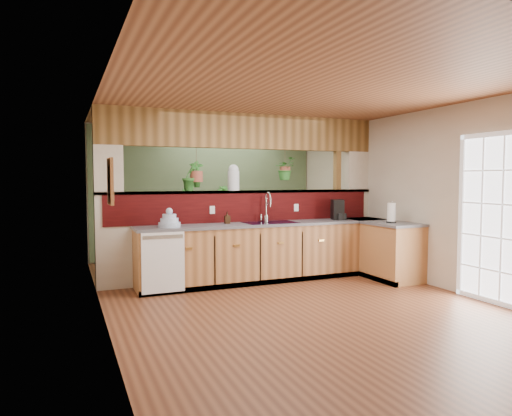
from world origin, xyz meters
name	(u,v)px	position (x,y,z in m)	size (l,w,h in m)	color
ground	(284,296)	(0.00, 0.00, 0.00)	(4.60, 7.00, 0.01)	brown
ceiling	(285,100)	(0.00, 0.00, 2.60)	(4.60, 7.00, 0.01)	brown
wall_back	(207,192)	(0.00, 3.50, 1.30)	(4.60, 0.02, 2.60)	beige
wall_left	(102,203)	(-2.30, 0.00, 1.30)	(0.02, 7.00, 2.60)	beige
wall_right	(420,197)	(2.30, 0.00, 1.30)	(0.02, 7.00, 2.60)	beige
pass_through_partition	(248,203)	(0.03, 1.35, 1.19)	(4.60, 0.21, 2.60)	beige
pass_through_ledge	(246,192)	(0.00, 1.35, 1.37)	(4.60, 0.21, 0.04)	brown
header_beam	(246,131)	(0.00, 1.35, 2.33)	(4.60, 0.15, 0.55)	brown
sage_backwall	(207,192)	(0.00, 3.48, 1.30)	(4.55, 0.02, 2.55)	#59724E
countertop	(307,250)	(0.84, 0.87, 0.45)	(4.14, 1.52, 0.90)	#996235
dishwasher	(163,262)	(-1.48, 0.66, 0.46)	(0.58, 0.03, 0.82)	white
navy_sink	(270,228)	(0.25, 0.98, 0.82)	(0.82, 0.50, 0.18)	black
french_door	(491,221)	(2.27, -1.30, 1.05)	(0.06, 1.02, 2.16)	white
framed_print	(111,181)	(-2.27, -0.80, 1.55)	(0.04, 0.35, 0.45)	#996235
faucet	(267,206)	(0.26, 1.13, 1.15)	(0.21, 0.21, 0.47)	#B7B7B2
dish_stack	(169,221)	(-1.34, 0.91, 0.98)	(0.31, 0.31, 0.27)	#AABDDB
soap_dispenser	(227,218)	(-0.42, 1.07, 0.99)	(0.08, 0.08, 0.18)	#332012
coffee_maker	(338,210)	(1.49, 0.99, 1.05)	(0.18, 0.30, 0.33)	black
paper_towel	(391,213)	(1.95, 0.22, 1.05)	(0.15, 0.15, 0.32)	black
glass_jar	(233,178)	(-0.22, 1.35, 1.60)	(0.18, 0.18, 0.41)	silver
ledge_plant_left	(190,176)	(-0.92, 1.35, 1.61)	(0.24, 0.20, 0.44)	#296824
hanging_plant_a	(196,165)	(-0.82, 1.35, 1.78)	(0.25, 0.21, 0.53)	brown
hanging_plant_b	(285,159)	(0.69, 1.35, 1.90)	(0.43, 0.40, 0.49)	brown
shelving_console	(202,233)	(-0.18, 3.25, 0.50)	(1.44, 0.38, 0.96)	black
shelf_plant_a	(184,199)	(-0.54, 3.25, 1.18)	(0.21, 0.14, 0.41)	#296824
shelf_plant_b	(223,197)	(0.26, 3.25, 1.21)	(0.26, 0.26, 0.46)	#296824
floor_plant	(267,245)	(0.78, 2.25, 0.35)	(0.64, 0.55, 0.71)	#296824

